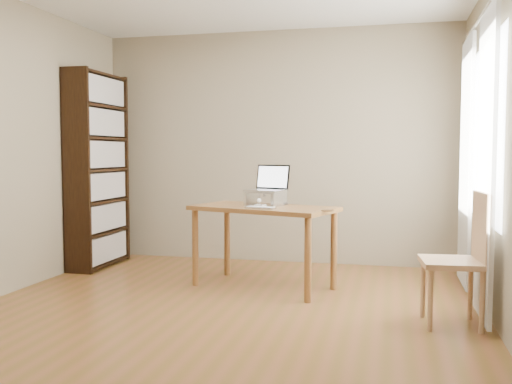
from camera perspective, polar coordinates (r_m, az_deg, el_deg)
name	(u,v)px	position (r m, az deg, el deg)	size (l,w,h in m)	color
room	(221,144)	(4.27, -3.49, 4.78)	(4.04, 4.54, 2.64)	brown
bookshelf	(98,170)	(6.42, -15.51, 2.13)	(0.30, 0.90, 2.10)	black
curtains	(475,161)	(4.92, 21.03, 2.89)	(0.03, 1.90, 2.25)	silver
desk	(263,218)	(5.21, 0.75, -2.62)	(1.43, 1.02, 0.75)	brown
laptop_stand	(265,197)	(5.27, 0.94, -0.46)	(0.32, 0.25, 0.13)	silver
laptop	(267,184)	(5.32, 1.08, 0.77)	(0.40, 0.38, 0.24)	silver
keyboard	(260,208)	(4.98, 0.44, -1.57)	(0.28, 0.18, 0.02)	silver
coaster	(328,211)	(4.83, 7.17, -1.85)	(0.11, 0.11, 0.01)	brown
cat	(270,199)	(5.30, 1.39, -0.72)	(0.23, 0.47, 0.13)	#4A403A
chair	(463,254)	(4.33, 20.01, -5.85)	(0.46, 0.46, 0.96)	tan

